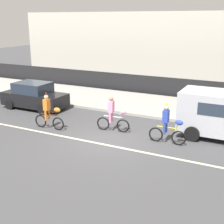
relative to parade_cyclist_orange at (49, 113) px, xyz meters
The scene contains 9 objects.
ground_plane 3.51m from the parade_cyclist_orange, ahead, with size 80.00×80.00×0.00m, color #424244.
road_centre_line 3.56m from the parade_cyclist_orange, 10.13° to the right, with size 36.00×0.14×0.01m, color beige.
sidewalk_curb 7.28m from the parade_cyclist_orange, 61.98° to the left, with size 60.00×5.00×0.15m, color #9E9B93.
fence_line 9.90m from the parade_cyclist_orange, 69.89° to the left, with size 40.00×0.08×1.40m, color black.
building_backdrop 18.04m from the parade_cyclist_orange, 87.15° to the left, with size 28.00×8.00×5.98m, color beige.
parade_cyclist_orange is the anchor object (origin of this frame).
parade_cyclist_pink 3.26m from the parade_cyclist_orange, 20.44° to the left, with size 1.72×0.51×1.92m.
parade_cyclist_cobalt 5.99m from the parade_cyclist_orange, ahead, with size 1.72×0.50×1.92m.
parked_car_black 4.11m from the parade_cyclist_orange, 140.52° to the left, with size 4.10×1.92×1.64m.
Camera 1 is at (6.21, -11.87, 5.40)m, focal length 50.00 mm.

